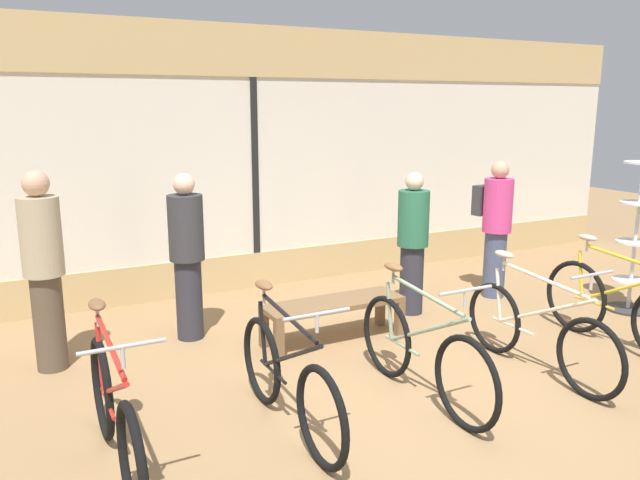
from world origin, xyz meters
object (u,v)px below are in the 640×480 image
object	(u,v)px
accessory_rack	(634,248)
display_bench	(333,308)
bicycle_far_right	(618,307)
customer_near_bench	(187,254)
customer_mid_floor	(413,241)
bicycle_right	(537,331)
customer_by_window	(44,267)
bicycle_left	(288,380)
bicycle_far_left	(115,417)
bicycle_center	(422,352)
customer_near_rack	(496,225)

from	to	relation	value
accessory_rack	display_bench	xyz separation A→B (m)	(-3.42, 0.70, -0.38)
bicycle_far_right	customer_near_bench	distance (m)	4.15
customer_mid_floor	customer_near_bench	world-z (taller)	customer_near_bench
bicycle_right	customer_by_window	bearing A→B (deg)	151.65
bicycle_left	accessory_rack	xyz separation A→B (m)	(4.52, 0.65, 0.35)
display_bench	customer_near_bench	bearing A→B (deg)	148.93
bicycle_far_left	bicycle_center	world-z (taller)	bicycle_far_left
display_bench	customer_near_bench	world-z (taller)	customer_near_bench
bicycle_center	accessory_rack	bearing A→B (deg)	11.53
bicycle_far_left	customer_by_window	xyz separation A→B (m)	(-0.23, 1.93, 0.53)
customer_near_rack	accessory_rack	bearing A→B (deg)	-48.45
accessory_rack	customer_near_bench	xyz separation A→B (m)	(-4.64, 1.44, 0.14)
bicycle_right	customer_mid_floor	world-z (taller)	customer_mid_floor
display_bench	bicycle_center	bearing A→B (deg)	-88.72
bicycle_far_left	bicycle_far_right	bearing A→B (deg)	-0.17
bicycle_far_right	bicycle_right	bearing A→B (deg)	-176.67
bicycle_right	customer_mid_floor	bearing A→B (deg)	90.89
bicycle_left	bicycle_right	bearing A→B (deg)	-2.25
bicycle_far_right	customer_near_rack	size ratio (longest dim) A/B	1.06
bicycle_left	display_bench	distance (m)	1.74
bicycle_far_left	bicycle_left	bearing A→B (deg)	0.60
accessory_rack	customer_near_rack	distance (m)	1.51
customer_mid_floor	customer_near_bench	size ratio (longest dim) A/B	0.96
bicycle_left	display_bench	bearing A→B (deg)	50.80
bicycle_far_left	customer_by_window	world-z (taller)	customer_by_window
bicycle_left	accessory_rack	bearing A→B (deg)	8.16
display_bench	customer_near_rack	distance (m)	2.52
bicycle_center	bicycle_right	bearing A→B (deg)	-2.34
bicycle_center	customer_mid_floor	bearing A→B (deg)	56.77
bicycle_left	customer_near_rack	distance (m)	3.98
bicycle_left	customer_near_bench	bearing A→B (deg)	93.27
bicycle_left	bicycle_center	distance (m)	1.13
bicycle_left	bicycle_right	distance (m)	2.31
accessory_rack	customer_near_rack	xyz separation A→B (m)	(-1.00, 1.13, 0.16)
bicycle_far_left	customer_near_bench	size ratio (longest dim) A/B	1.09
bicycle_right	customer_near_rack	size ratio (longest dim) A/B	1.06
customer_near_rack	customer_by_window	distance (m)	4.93
bicycle_far_left	customer_near_bench	xyz separation A→B (m)	(1.06, 2.10, 0.47)
display_bench	customer_mid_floor	world-z (taller)	customer_mid_floor
bicycle_center	bicycle_right	world-z (taller)	bicycle_center
customer_near_rack	customer_mid_floor	bearing A→B (deg)	-177.06
customer_near_bench	customer_mid_floor	bearing A→B (deg)	-8.93
bicycle_far_left	bicycle_right	xyz separation A→B (m)	(3.49, -0.08, -0.02)
bicycle_center	customer_near_bench	distance (m)	2.52
bicycle_right	bicycle_far_right	world-z (taller)	bicycle_far_right
bicycle_far_left	customer_near_rack	distance (m)	5.06
display_bench	customer_near_bench	xyz separation A→B (m)	(-1.22, 0.74, 0.52)
customer_mid_floor	display_bench	bearing A→B (deg)	-163.07
bicycle_center	customer_near_bench	size ratio (longest dim) A/B	1.05
bicycle_far_left	display_bench	world-z (taller)	bicycle_far_left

